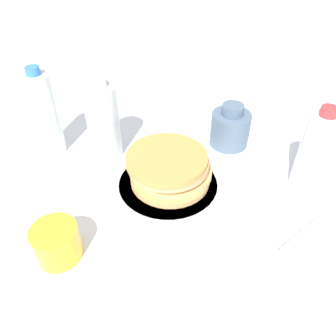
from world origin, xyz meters
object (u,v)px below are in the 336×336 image
Objects in this scene: cream_jug at (230,128)px; water_bottle_far at (103,121)px; plate at (168,184)px; water_bottle_near at (45,115)px; water_bottle_mid at (314,153)px; pancake_stack at (169,169)px; juice_glass at (57,243)px.

cream_jug is 0.31m from water_bottle_far.
plate is 1.07× the size of water_bottle_near.
water_bottle_mid and water_bottle_far have the same top height.
water_bottle_mid is at bearing 15.35° from water_bottle_near.
water_bottle_near is 1.11× the size of water_bottle_far.
water_bottle_near reaches higher than water_bottle_far.
water_bottle_far reaches higher than cream_jug.
cream_jug is at bearing 75.15° from pancake_stack.
water_bottle_near reaches higher than pancake_stack.
juice_glass is 0.41× the size of water_bottle_far.
water_bottle_mid is 0.47m from water_bottle_far.
cream_jug is at bearing 74.53° from plate.
juice_glass is 0.41× the size of water_bottle_mid.
plate is 0.04m from pancake_stack.
water_bottle_near is at bearing -148.00° from cream_jug.
water_bottle_near reaches higher than juice_glass.
cream_jug is 0.57× the size of water_bottle_mid.
water_bottle_mid is (0.58, 0.16, -0.01)m from water_bottle_near.
water_bottle_near is at bearing -177.04° from plate.
water_bottle_mid is at bearing -20.69° from cream_jug.
plate is 1.20× the size of water_bottle_mid.
juice_glass is at bearing -131.91° from water_bottle_mid.
cream_jug is 0.45m from water_bottle_near.
pancake_stack is at bearing -151.27° from water_bottle_mid.
water_bottle_mid is (0.26, 0.14, 0.09)m from plate.
juice_glass is (-0.09, -0.25, -0.02)m from pancake_stack.
water_bottle_far is at bearing -144.36° from cream_jug.
plate is at bearing 70.59° from juice_glass.
juice_glass reaches higher than plate.
water_bottle_far reaches higher than juice_glass.
water_bottle_near is at bearing -177.09° from pancake_stack.
water_bottle_mid is (0.35, 0.39, 0.06)m from juice_glass.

